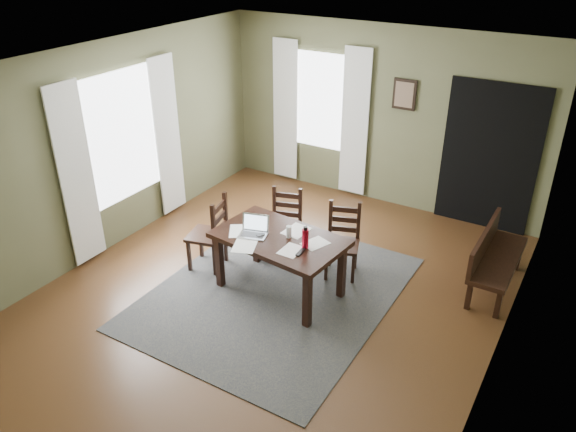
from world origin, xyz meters
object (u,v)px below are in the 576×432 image
Objects in this scene: bench at (493,255)px; chair_back_left at (285,225)px; dining_table at (280,244)px; water_bottle at (305,238)px; chair_back_right at (343,241)px; chair_end at (210,234)px; laptop at (254,229)px.

chair_back_left is at bearing 104.64° from bench.
chair_back_left reaches higher than dining_table.
water_bottle is (-1.75, -1.44, 0.42)m from bench.
chair_back_right is 1.78m from bench.
chair_end is 0.97m from chair_back_left.
water_bottle reaches higher than laptop.
chair_end reaches higher than bench.
water_bottle is (0.37, -0.06, 0.21)m from dining_table.
chair_back_right is at bearing 102.58° from chair_end.
bench is 3.60× the size of laptop.
water_bottle is (0.73, -0.79, 0.42)m from chair_back_left.
chair_back_right is (1.48, 0.73, -0.03)m from chair_end.
dining_table is at bearing 75.72° from chair_end.
water_bottle reaches higher than chair_back_left.
bench is at bearing 99.90° from chair_end.
bench is at bearing 14.78° from laptop.
chair_back_left is 1.00× the size of chair_back_right.
bench is at bearing 1.47° from chair_back_right.
chair_back_left is 0.69× the size of bench.
dining_table is at bearing 170.69° from water_bottle.
chair_end is at bearing 176.96° from water_bottle.
dining_table is 1.69× the size of chair_back_right.
chair_end reaches higher than chair_back_right.
chair_back_right reaches higher than dining_table.
chair_end is 0.81m from laptop.
bench is at bearing -2.87° from chair_back_left.
chair_back_right is at bearing 31.50° from laptop.
laptop reaches higher than chair_back_left.
chair_back_left is 3.54× the size of water_bottle.
laptop is at bearing -102.07° from chair_back_left.
chair_back_left is (-0.37, 0.73, -0.20)m from dining_table.
bench is at bearing 39.26° from dining_table.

